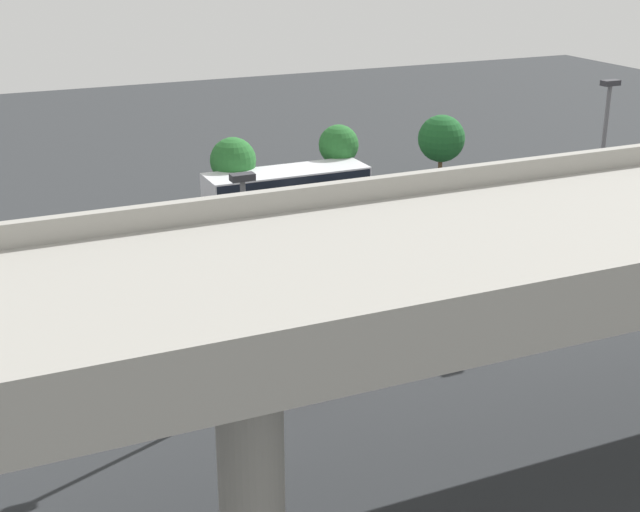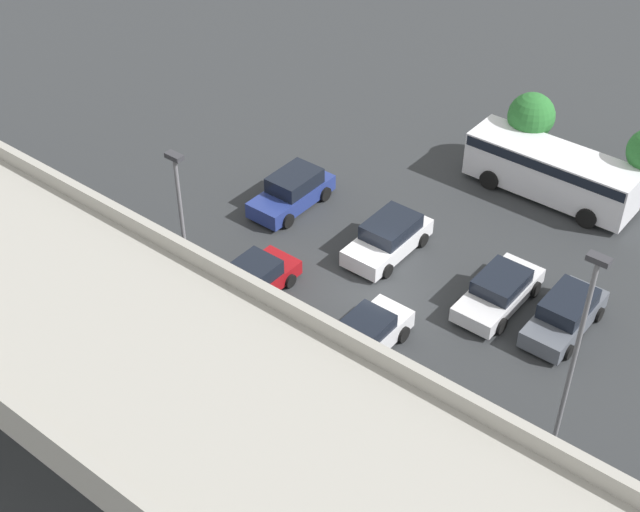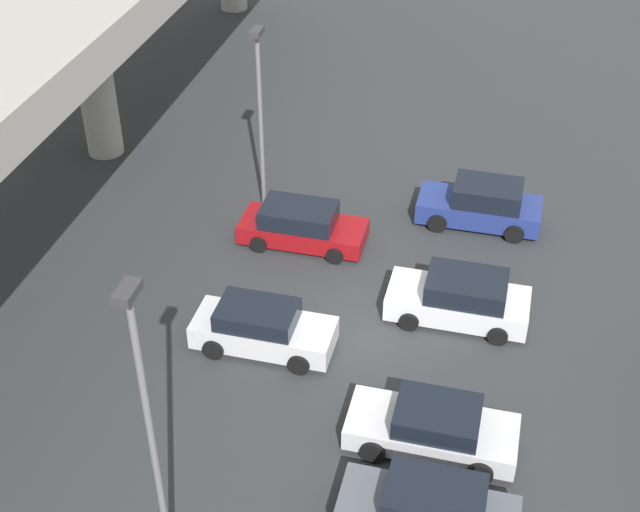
{
  "view_description": "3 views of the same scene",
  "coord_description": "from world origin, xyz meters",
  "px_view_note": "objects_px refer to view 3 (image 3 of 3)",
  "views": [
    {
      "loc": [
        13.72,
        28.62,
        13.88
      ],
      "look_at": [
        1.24,
        0.72,
        2.49
      ],
      "focal_mm": 50.0,
      "sensor_mm": 36.0,
      "label": 1
    },
    {
      "loc": [
        -15.72,
        23.63,
        24.49
      ],
      "look_at": [
        1.4,
        2.09,
        2.62
      ],
      "focal_mm": 50.0,
      "sensor_mm": 36.0,
      "label": 2
    },
    {
      "loc": [
        -21.03,
        -3.68,
        18.67
      ],
      "look_at": [
        0.97,
        1.89,
        1.87
      ],
      "focal_mm": 50.0,
      "sensor_mm": 36.0,
      "label": 3
    }
  ],
  "objects_px": {
    "parked_car_3": "(460,299)",
    "parked_car_5": "(482,205)",
    "parked_car_0": "(430,511)",
    "parked_car_4": "(302,226)",
    "lamp_post_mid_lot": "(149,422)",
    "parked_car_1": "(433,428)",
    "parked_car_2": "(262,328)",
    "lamp_post_near_aisle": "(260,109)"
  },
  "relations": [
    {
      "from": "lamp_post_mid_lot",
      "to": "lamp_post_near_aisle",
      "type": "bearing_deg",
      "value": 8.82
    },
    {
      "from": "parked_car_1",
      "to": "lamp_post_near_aisle",
      "type": "xyz_separation_m",
      "value": [
        9.97,
        7.84,
        3.6
      ]
    },
    {
      "from": "parked_car_4",
      "to": "lamp_post_near_aisle",
      "type": "relative_size",
      "value": 0.62
    },
    {
      "from": "parked_car_0",
      "to": "parked_car_4",
      "type": "xyz_separation_m",
      "value": [
        11.14,
        6.26,
        -0.03
      ]
    },
    {
      "from": "parked_car_1",
      "to": "parked_car_3",
      "type": "height_order",
      "value": "parked_car_3"
    },
    {
      "from": "parked_car_0",
      "to": "lamp_post_near_aisle",
      "type": "xyz_separation_m",
      "value": [
        12.75,
        8.16,
        3.54
      ]
    },
    {
      "from": "parked_car_1",
      "to": "lamp_post_mid_lot",
      "type": "relative_size",
      "value": 0.54
    },
    {
      "from": "parked_car_4",
      "to": "lamp_post_near_aisle",
      "type": "height_order",
      "value": "lamp_post_near_aisle"
    },
    {
      "from": "parked_car_2",
      "to": "parked_car_4",
      "type": "xyz_separation_m",
      "value": [
        5.65,
        0.28,
        -0.02
      ]
    },
    {
      "from": "parked_car_3",
      "to": "lamp_post_mid_lot",
      "type": "bearing_deg",
      "value": 63.05
    },
    {
      "from": "parked_car_0",
      "to": "parked_car_2",
      "type": "height_order",
      "value": "parked_car_0"
    },
    {
      "from": "parked_car_0",
      "to": "parked_car_4",
      "type": "height_order",
      "value": "parked_car_0"
    },
    {
      "from": "parked_car_0",
      "to": "parked_car_2",
      "type": "bearing_deg",
      "value": -42.58
    },
    {
      "from": "parked_car_2",
      "to": "lamp_post_near_aisle",
      "type": "xyz_separation_m",
      "value": [
        7.26,
        2.18,
        3.55
      ]
    },
    {
      "from": "parked_car_4",
      "to": "lamp_post_near_aisle",
      "type": "bearing_deg",
      "value": 139.67
    },
    {
      "from": "parked_car_0",
      "to": "lamp_post_near_aisle",
      "type": "height_order",
      "value": "lamp_post_near_aisle"
    },
    {
      "from": "parked_car_1",
      "to": "parked_car_5",
      "type": "relative_size",
      "value": 1.03
    },
    {
      "from": "parked_car_2",
      "to": "lamp_post_near_aisle",
      "type": "bearing_deg",
      "value": 106.71
    },
    {
      "from": "parked_car_5",
      "to": "lamp_post_mid_lot",
      "type": "relative_size",
      "value": 0.52
    },
    {
      "from": "parked_car_1",
      "to": "lamp_post_near_aisle",
      "type": "distance_m",
      "value": 13.18
    },
    {
      "from": "lamp_post_near_aisle",
      "to": "lamp_post_mid_lot",
      "type": "relative_size",
      "value": 0.85
    },
    {
      "from": "lamp_post_mid_lot",
      "to": "parked_car_3",
      "type": "bearing_deg",
      "value": -26.95
    },
    {
      "from": "parked_car_3",
      "to": "parked_car_4",
      "type": "height_order",
      "value": "parked_car_3"
    },
    {
      "from": "parked_car_3",
      "to": "lamp_post_mid_lot",
      "type": "height_order",
      "value": "lamp_post_mid_lot"
    },
    {
      "from": "parked_car_1",
      "to": "parked_car_3",
      "type": "bearing_deg",
      "value": -90.41
    },
    {
      "from": "lamp_post_near_aisle",
      "to": "parked_car_0",
      "type": "bearing_deg",
      "value": -147.4
    },
    {
      "from": "parked_car_1",
      "to": "lamp_post_mid_lot",
      "type": "xyz_separation_m",
      "value": [
        -5.27,
        5.47,
        4.27
      ]
    },
    {
      "from": "parked_car_0",
      "to": "lamp_post_mid_lot",
      "type": "height_order",
      "value": "lamp_post_mid_lot"
    },
    {
      "from": "parked_car_5",
      "to": "lamp_post_near_aisle",
      "type": "height_order",
      "value": "lamp_post_near_aisle"
    },
    {
      "from": "parked_car_0",
      "to": "parked_car_5",
      "type": "xyz_separation_m",
      "value": [
        13.94,
        0.18,
        0.06
      ]
    },
    {
      "from": "parked_car_3",
      "to": "parked_car_5",
      "type": "bearing_deg",
      "value": -91.03
    },
    {
      "from": "parked_car_2",
      "to": "lamp_post_mid_lot",
      "type": "relative_size",
      "value": 0.51
    },
    {
      "from": "parked_car_0",
      "to": "parked_car_5",
      "type": "height_order",
      "value": "parked_car_5"
    },
    {
      "from": "parked_car_5",
      "to": "lamp_post_mid_lot",
      "type": "xyz_separation_m",
      "value": [
        -16.43,
        5.61,
        4.15
      ]
    },
    {
      "from": "parked_car_2",
      "to": "parked_car_5",
      "type": "bearing_deg",
      "value": 55.56
    },
    {
      "from": "parked_car_2",
      "to": "parked_car_5",
      "type": "relative_size",
      "value": 0.97
    },
    {
      "from": "parked_car_0",
      "to": "parked_car_4",
      "type": "bearing_deg",
      "value": -60.69
    },
    {
      "from": "parked_car_1",
      "to": "parked_car_2",
      "type": "bearing_deg",
      "value": -25.54
    },
    {
      "from": "parked_car_4",
      "to": "parked_car_5",
      "type": "bearing_deg",
      "value": 24.77
    },
    {
      "from": "parked_car_4",
      "to": "parked_car_5",
      "type": "height_order",
      "value": "parked_car_5"
    },
    {
      "from": "lamp_post_mid_lot",
      "to": "parked_car_5",
      "type": "bearing_deg",
      "value": -18.86
    },
    {
      "from": "parked_car_2",
      "to": "parked_car_5",
      "type": "xyz_separation_m",
      "value": [
        8.45,
        -5.8,
        0.07
      ]
    }
  ]
}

